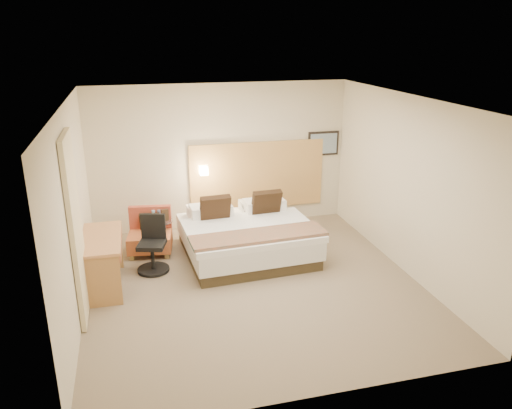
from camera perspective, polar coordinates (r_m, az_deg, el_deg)
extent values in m
cube|color=#806E56|center=(7.52, -0.27, -9.17)|extent=(4.80, 5.00, 0.02)
cube|color=silver|center=(6.67, -0.30, 11.84)|extent=(4.80, 5.00, 0.02)
cube|color=beige|center=(9.34, -4.06, 5.46)|extent=(4.80, 0.02, 2.70)
cube|color=beige|center=(4.77, 7.17, -8.66)|extent=(4.80, 0.02, 2.70)
cube|color=beige|center=(6.84, -20.27, -0.95)|extent=(0.02, 5.00, 2.70)
cube|color=beige|center=(7.89, 16.96, 2.05)|extent=(0.02, 5.00, 2.70)
cube|color=tan|center=(9.55, 0.18, 3.34)|extent=(2.60, 0.04, 1.30)
cube|color=black|center=(9.83, 7.69, 6.93)|extent=(0.62, 0.03, 0.47)
cube|color=#758CA1|center=(9.81, 7.74, 6.91)|extent=(0.54, 0.01, 0.39)
cylinder|color=silver|center=(9.25, -6.06, 3.98)|extent=(0.02, 0.12, 0.02)
cube|color=#F3E2BD|center=(9.19, -6.01, 3.89)|extent=(0.15, 0.15, 0.15)
cube|color=beige|center=(6.64, -19.90, -2.69)|extent=(0.06, 0.90, 2.42)
cylinder|color=#92BEE1|center=(8.63, -11.64, -1.25)|extent=(0.07, 0.07, 0.18)
cylinder|color=#829AC9|center=(8.65, -11.02, -1.16)|extent=(0.07, 0.07, 0.18)
cube|color=#3E2B19|center=(8.59, -10.36, -1.19)|extent=(0.13, 0.08, 0.20)
cube|color=#3A2E1D|center=(8.44, -1.14, -5.09)|extent=(2.06, 2.06, 0.18)
cube|color=white|center=(8.35, -1.15, -3.59)|extent=(2.12, 2.12, 0.30)
cube|color=white|center=(8.02, -0.58, -3.01)|extent=(2.15, 1.56, 0.10)
cube|color=white|center=(8.82, -5.54, -0.72)|extent=(0.72, 0.42, 0.18)
cube|color=silver|center=(9.05, 0.41, -0.08)|extent=(0.72, 0.42, 0.18)
cube|color=white|center=(8.54, -5.18, -0.65)|extent=(0.72, 0.42, 0.18)
cube|color=white|center=(8.79, 0.94, 0.00)|extent=(0.72, 0.42, 0.18)
cube|color=black|center=(8.34, -4.69, -0.56)|extent=(0.52, 0.30, 0.51)
cube|color=black|center=(8.57, 1.19, 0.06)|extent=(0.52, 0.30, 0.51)
cube|color=#DC5B2D|center=(7.64, 0.31, -3.58)|extent=(2.13, 0.67, 0.05)
cube|color=tan|center=(8.50, -13.98, -5.87)|extent=(0.08, 0.08, 0.09)
cube|color=#A88A4F|center=(8.44, -10.14, -5.78)|extent=(0.08, 0.08, 0.09)
cube|color=tan|center=(8.95, -13.59, -4.52)|extent=(0.08, 0.08, 0.09)
cube|color=tan|center=(8.89, -9.94, -4.42)|extent=(0.08, 0.08, 0.09)
cube|color=#BB5D32|center=(8.62, -12.00, -4.06)|extent=(0.79, 0.72, 0.27)
cube|color=#A63F2C|center=(8.73, -11.99, -1.41)|extent=(0.72, 0.21, 0.40)
cube|color=black|center=(8.67, -12.02, -2.02)|extent=(0.36, 0.21, 0.35)
cylinder|color=silver|center=(8.83, -10.77, -4.88)|extent=(0.38, 0.38, 0.02)
cylinder|color=silver|center=(8.73, -10.88, -3.39)|extent=(0.05, 0.05, 0.48)
cylinder|color=white|center=(8.64, -10.98, -1.87)|extent=(0.56, 0.56, 0.01)
cube|color=#BD7C4A|center=(7.47, -17.37, -3.75)|extent=(0.59, 1.26, 0.04)
cube|color=#AC7943|center=(7.10, -17.27, -8.47)|extent=(0.52, 0.05, 0.74)
cube|color=tan|center=(8.16, -16.91, -4.72)|extent=(0.52, 0.05, 0.74)
cube|color=#B66B47|center=(7.50, -16.91, -4.31)|extent=(0.48, 1.17, 0.10)
cylinder|color=black|center=(8.05, -11.63, -7.27)|extent=(0.61, 0.61, 0.04)
cylinder|color=black|center=(7.96, -11.73, -5.91)|extent=(0.07, 0.07, 0.38)
cube|color=black|center=(7.88, -11.83, -4.53)|extent=(0.50, 0.50, 0.07)
cube|color=black|center=(7.95, -11.66, -2.42)|extent=(0.38, 0.15, 0.40)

